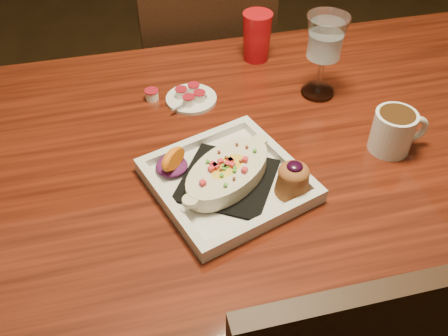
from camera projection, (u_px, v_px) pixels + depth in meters
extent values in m
plane|color=black|center=(249.00, 318.00, 1.61)|extent=(7.00, 7.00, 0.00)
cube|color=maroon|center=(260.00, 147.00, 1.11)|extent=(1.50, 0.90, 0.04)
cylinder|color=black|center=(7.00, 197.00, 1.51)|extent=(0.07, 0.07, 0.71)
cylinder|color=black|center=(408.00, 131.00, 1.74)|extent=(0.07, 0.07, 0.71)
cube|color=black|center=(200.00, 82.00, 1.79)|extent=(0.42, 0.42, 0.04)
cylinder|color=black|center=(233.00, 100.00, 2.10)|extent=(0.04, 0.04, 0.45)
cylinder|color=black|center=(153.00, 111.00, 2.04)|extent=(0.04, 0.04, 0.45)
cylinder|color=black|center=(256.00, 152.00, 1.86)|extent=(0.04, 0.04, 0.45)
cylinder|color=black|center=(165.00, 166.00, 1.80)|extent=(0.04, 0.04, 0.45)
cube|color=black|center=(210.00, 46.00, 1.49)|extent=(0.40, 0.03, 0.46)
cube|color=silver|center=(228.00, 183.00, 0.99)|extent=(0.35, 0.35, 0.01)
cube|color=black|center=(228.00, 180.00, 0.98)|extent=(0.24, 0.24, 0.01)
ellipsoid|color=yellow|center=(228.00, 172.00, 0.96)|extent=(0.20, 0.18, 0.03)
ellipsoid|color=#59144A|center=(172.00, 166.00, 1.00)|extent=(0.07, 0.07, 0.02)
cone|color=#995327|center=(293.00, 182.00, 0.94)|extent=(0.07, 0.07, 0.05)
ellipsoid|color=#995327|center=(294.00, 172.00, 0.93)|extent=(0.06, 0.06, 0.03)
ellipsoid|color=black|center=(295.00, 167.00, 0.92)|extent=(0.03, 0.03, 0.01)
cylinder|color=silver|center=(392.00, 132.00, 1.04)|extent=(0.09, 0.09, 0.09)
cylinder|color=#311C0D|center=(397.00, 117.00, 1.01)|extent=(0.07, 0.07, 0.02)
torus|color=silver|center=(413.00, 129.00, 1.05)|extent=(0.07, 0.02, 0.07)
cylinder|color=silver|center=(317.00, 92.00, 1.22)|extent=(0.08, 0.08, 0.01)
cylinder|color=silver|center=(320.00, 75.00, 1.19)|extent=(0.01, 0.01, 0.09)
cone|color=silver|center=(326.00, 38.00, 1.12)|extent=(0.10, 0.10, 0.10)
cylinder|color=silver|center=(191.00, 99.00, 1.20)|extent=(0.12, 0.12, 0.01)
cylinder|color=white|center=(181.00, 93.00, 1.19)|extent=(0.03, 0.03, 0.02)
cylinder|color=#B31627|center=(181.00, 89.00, 1.18)|extent=(0.03, 0.03, 0.00)
cylinder|color=white|center=(194.00, 89.00, 1.20)|extent=(0.03, 0.03, 0.02)
cylinder|color=#B31627|center=(194.00, 85.00, 1.19)|extent=(0.03, 0.03, 0.00)
cylinder|color=white|center=(200.00, 97.00, 1.18)|extent=(0.03, 0.03, 0.02)
cylinder|color=#B31627|center=(199.00, 93.00, 1.17)|extent=(0.03, 0.03, 0.00)
cylinder|color=white|center=(189.00, 101.00, 1.17)|extent=(0.03, 0.03, 0.02)
cylinder|color=#B31627|center=(189.00, 97.00, 1.16)|extent=(0.03, 0.03, 0.00)
cylinder|color=white|center=(152.00, 95.00, 1.19)|extent=(0.03, 0.03, 0.02)
cylinder|color=#B31627|center=(151.00, 91.00, 1.19)|extent=(0.03, 0.03, 0.00)
cone|color=#B70D14|center=(257.00, 37.00, 1.30)|extent=(0.08, 0.08, 0.13)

